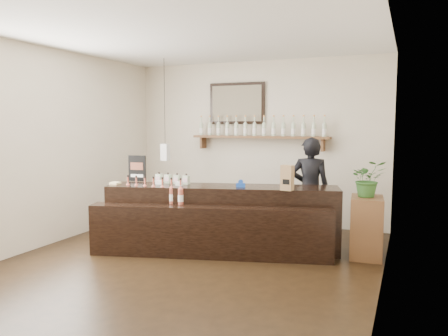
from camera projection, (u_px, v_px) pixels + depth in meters
ground at (191, 262)px, 5.48m from camera, size 5.00×5.00×0.00m
room_shell at (190, 126)px, 5.30m from camera, size 5.00×5.00×5.00m
back_wall_decor at (246, 122)px, 7.53m from camera, size 2.66×0.96×1.69m
counter at (218, 221)px, 5.92m from camera, size 3.19×1.68×1.03m
promo_sign at (137, 168)px, 6.45m from camera, size 0.27×0.06×0.38m
paper_bag at (287, 178)px, 5.58m from camera, size 0.16×0.13×0.33m
tape_dispenser at (241, 184)px, 5.86m from camera, size 0.13×0.07×0.10m
side_cabinet at (366, 227)px, 5.66m from camera, size 0.45×0.58×0.79m
potted_plant at (368, 179)px, 5.59m from camera, size 0.53×0.50×0.47m
shopkeeper at (310, 183)px, 6.36m from camera, size 0.68×0.49×1.74m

